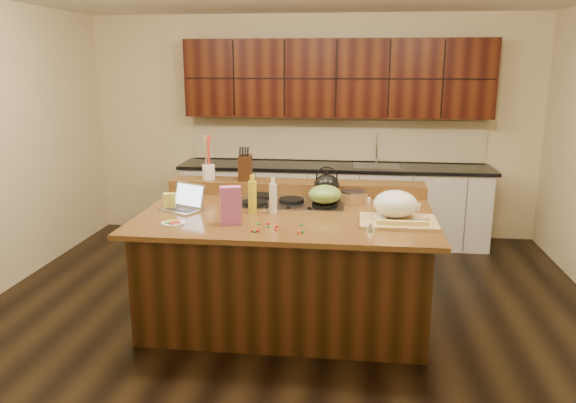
# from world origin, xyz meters

# --- Properties ---
(room) EXTENTS (5.52, 5.02, 2.72)m
(room) POSITION_xyz_m (0.00, 0.00, 1.35)
(room) COLOR black
(room) RESTS_ON ground
(island) EXTENTS (2.40, 1.60, 0.92)m
(island) POSITION_xyz_m (0.00, 0.00, 0.46)
(island) COLOR black
(island) RESTS_ON ground
(back_ledge) EXTENTS (2.40, 0.30, 0.12)m
(back_ledge) POSITION_xyz_m (0.00, 0.70, 0.98)
(back_ledge) COLOR black
(back_ledge) RESTS_ON island
(cooktop) EXTENTS (0.92, 0.52, 0.05)m
(cooktop) POSITION_xyz_m (0.00, 0.30, 0.94)
(cooktop) COLOR gray
(cooktop) RESTS_ON island
(back_counter) EXTENTS (3.70, 0.66, 2.40)m
(back_counter) POSITION_xyz_m (0.30, 2.23, 0.98)
(back_counter) COLOR silver
(back_counter) RESTS_ON ground
(kettle) EXTENTS (0.29, 0.29, 0.20)m
(kettle) POSITION_xyz_m (0.30, 0.43, 1.07)
(kettle) COLOR black
(kettle) RESTS_ON cooktop
(green_bowl) EXTENTS (0.29, 0.29, 0.16)m
(green_bowl) POSITION_xyz_m (0.30, 0.17, 1.04)
(green_bowl) COLOR olive
(green_bowl) RESTS_ON cooktop
(laptop) EXTENTS (0.39, 0.36, 0.22)m
(laptop) POSITION_xyz_m (-0.86, -0.02, 0.98)
(laptop) COLOR #B7B7BC
(laptop) RESTS_ON island
(oil_bottle) EXTENTS (0.08, 0.08, 0.27)m
(oil_bottle) POSITION_xyz_m (-0.28, -0.06, 1.06)
(oil_bottle) COLOR yellow
(oil_bottle) RESTS_ON island
(vinegar_bottle) EXTENTS (0.08, 0.08, 0.25)m
(vinegar_bottle) POSITION_xyz_m (-0.11, -0.06, 1.04)
(vinegar_bottle) COLOR silver
(vinegar_bottle) RESTS_ON island
(wooden_tray) EXTENTS (0.59, 0.47, 0.24)m
(wooden_tray) POSITION_xyz_m (0.87, -0.16, 1.03)
(wooden_tray) COLOR tan
(wooden_tray) RESTS_ON island
(ramekin_a) EXTENTS (0.12, 0.12, 0.04)m
(ramekin_a) POSITION_xyz_m (0.75, -0.20, 0.94)
(ramekin_a) COLOR white
(ramekin_a) RESTS_ON island
(ramekin_b) EXTENTS (0.12, 0.12, 0.04)m
(ramekin_b) POSITION_xyz_m (1.06, 0.24, 0.94)
(ramekin_b) COLOR white
(ramekin_b) RESTS_ON island
(ramekin_c) EXTENTS (0.11, 0.11, 0.04)m
(ramekin_c) POSITION_xyz_m (0.64, 0.41, 0.94)
(ramekin_c) COLOR white
(ramekin_c) RESTS_ON island
(strainer_bowl) EXTENTS (0.29, 0.29, 0.09)m
(strainer_bowl) POSITION_xyz_m (0.54, 0.40, 0.97)
(strainer_bowl) COLOR #996B3F
(strainer_bowl) RESTS_ON island
(kitchen_timer) EXTENTS (0.09, 0.09, 0.07)m
(kitchen_timer) POSITION_xyz_m (0.67, -0.47, 0.96)
(kitchen_timer) COLOR silver
(kitchen_timer) RESTS_ON island
(pink_bag) EXTENTS (0.17, 0.13, 0.29)m
(pink_bag) POSITION_xyz_m (-0.39, -0.40, 1.07)
(pink_bag) COLOR #BA579A
(pink_bag) RESTS_ON island
(candy_plate) EXTENTS (0.20, 0.20, 0.01)m
(candy_plate) POSITION_xyz_m (-0.83, -0.45, 0.93)
(candy_plate) COLOR white
(candy_plate) RESTS_ON island
(package_box) EXTENTS (0.11, 0.09, 0.14)m
(package_box) POSITION_xyz_m (-1.00, -0.02, 0.99)
(package_box) COLOR gold
(package_box) RESTS_ON island
(utensil_crock) EXTENTS (0.14, 0.14, 0.14)m
(utensil_crock) POSITION_xyz_m (-0.85, 0.70, 1.11)
(utensil_crock) COLOR white
(utensil_crock) RESTS_ON back_ledge
(knife_block) EXTENTS (0.13, 0.20, 0.23)m
(knife_block) POSITION_xyz_m (-0.49, 0.70, 1.16)
(knife_block) COLOR black
(knife_block) RESTS_ON back_ledge
(gumdrop_0) EXTENTS (0.02, 0.02, 0.02)m
(gumdrop_0) POSITION_xyz_m (-0.10, -0.39, 0.93)
(gumdrop_0) COLOR red
(gumdrop_0) RESTS_ON island
(gumdrop_1) EXTENTS (0.02, 0.02, 0.02)m
(gumdrop_1) POSITION_xyz_m (-0.08, -0.47, 0.93)
(gumdrop_1) COLOR #198C26
(gumdrop_1) RESTS_ON island
(gumdrop_2) EXTENTS (0.02, 0.02, 0.02)m
(gumdrop_2) POSITION_xyz_m (-0.15, -0.58, 0.93)
(gumdrop_2) COLOR red
(gumdrop_2) RESTS_ON island
(gumdrop_3) EXTENTS (0.02, 0.02, 0.02)m
(gumdrop_3) POSITION_xyz_m (-0.18, -0.38, 0.93)
(gumdrop_3) COLOR #198C26
(gumdrop_3) RESTS_ON island
(gumdrop_4) EXTENTS (0.02, 0.02, 0.02)m
(gumdrop_4) POSITION_xyz_m (-0.02, -0.54, 0.93)
(gumdrop_4) COLOR red
(gumdrop_4) RESTS_ON island
(gumdrop_5) EXTENTS (0.02, 0.02, 0.02)m
(gumdrop_5) POSITION_xyz_m (-0.17, -0.39, 0.93)
(gumdrop_5) COLOR #198C26
(gumdrop_5) RESTS_ON island
(gumdrop_6) EXTENTS (0.02, 0.02, 0.02)m
(gumdrop_6) POSITION_xyz_m (-0.03, -0.45, 0.93)
(gumdrop_6) COLOR red
(gumdrop_6) RESTS_ON island
(gumdrop_7) EXTENTS (0.02, 0.02, 0.02)m
(gumdrop_7) POSITION_xyz_m (0.16, -0.39, 0.93)
(gumdrop_7) COLOR #198C26
(gumdrop_7) RESTS_ON island
(gumdrop_8) EXTENTS (0.02, 0.02, 0.02)m
(gumdrop_8) POSITION_xyz_m (-0.15, -0.57, 0.93)
(gumdrop_8) COLOR red
(gumdrop_8) RESTS_ON island
(gumdrop_9) EXTENTS (0.02, 0.02, 0.02)m
(gumdrop_9) POSITION_xyz_m (-0.17, -0.60, 0.93)
(gumdrop_9) COLOR #198C26
(gumdrop_9) RESTS_ON island
(gumdrop_10) EXTENTS (0.02, 0.02, 0.02)m
(gumdrop_10) POSITION_xyz_m (0.16, -0.59, 0.93)
(gumdrop_10) COLOR red
(gumdrop_10) RESTS_ON island
(gumdrop_11) EXTENTS (0.02, 0.02, 0.02)m
(gumdrop_11) POSITION_xyz_m (0.18, -0.57, 0.93)
(gumdrop_11) COLOR #198C26
(gumdrop_11) RESTS_ON island
(gumdrop_12) EXTENTS (0.02, 0.02, 0.02)m
(gumdrop_12) POSITION_xyz_m (-0.19, -0.58, 0.93)
(gumdrop_12) COLOR red
(gumdrop_12) RESTS_ON island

